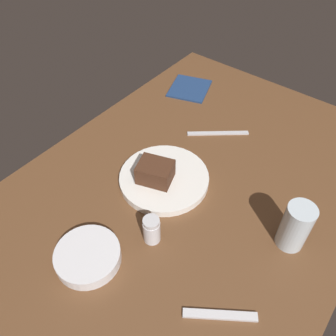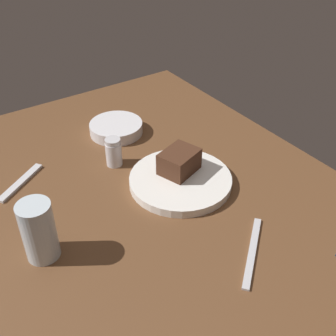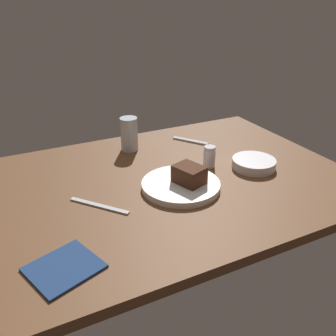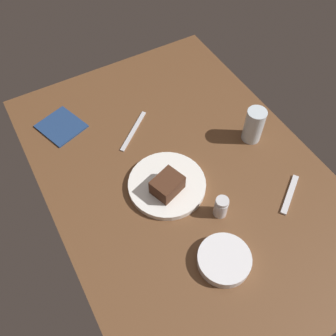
{
  "view_description": "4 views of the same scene",
  "coord_description": "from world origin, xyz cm",
  "px_view_note": "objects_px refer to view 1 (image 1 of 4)",
  "views": [
    {
      "loc": [
        -51.14,
        -32.49,
        74.3
      ],
      "look_at": [
        -1.09,
        6.79,
        7.15
      ],
      "focal_mm": 37.24,
      "sensor_mm": 36.0,
      "label": 1
    },
    {
      "loc": [
        61.17,
        -39.55,
        65.09
      ],
      "look_at": [
        -3.99,
        4.55,
        7.73
      ],
      "focal_mm": 45.19,
      "sensor_mm": 36.0,
      "label": 2
    },
    {
      "loc": [
        44.94,
        93.15,
        58.64
      ],
      "look_at": [
        -0.73,
        1.74,
        7.91
      ],
      "focal_mm": 39.19,
      "sensor_mm": 36.0,
      "label": 3
    },
    {
      "loc": [
        -56.07,
        37.02,
        99.78
      ],
      "look_at": [
        -0.18,
        5.41,
        9.0
      ],
      "focal_mm": 39.11,
      "sensor_mm": 36.0,
      "label": 4
    }
  ],
  "objects_px": {
    "side_bowl": "(88,256)",
    "butter_knife": "(218,133)",
    "dessert_spoon": "(220,315)",
    "folded_napkin": "(190,88)",
    "dessert_plate": "(164,178)",
    "salt_shaker": "(152,230)",
    "water_glass": "(295,226)",
    "chocolate_cake_slice": "(155,172)"
  },
  "relations": [
    {
      "from": "folded_napkin",
      "to": "salt_shaker",
      "type": "bearing_deg",
      "value": -152.35
    },
    {
      "from": "dessert_spoon",
      "to": "chocolate_cake_slice",
      "type": "bearing_deg",
      "value": 114.79
    },
    {
      "from": "butter_knife",
      "to": "dessert_plate",
      "type": "bearing_deg",
      "value": 48.26
    },
    {
      "from": "dessert_plate",
      "to": "butter_knife",
      "type": "xyz_separation_m",
      "value": [
        0.26,
        -0.01,
        -0.01
      ]
    },
    {
      "from": "folded_napkin",
      "to": "chocolate_cake_slice",
      "type": "bearing_deg",
      "value": -155.67
    },
    {
      "from": "side_bowl",
      "to": "folded_napkin",
      "type": "bearing_deg",
      "value": 17.42
    },
    {
      "from": "water_glass",
      "to": "chocolate_cake_slice",
      "type": "bearing_deg",
      "value": 98.57
    },
    {
      "from": "butter_knife",
      "to": "folded_napkin",
      "type": "relative_size",
      "value": 1.32
    },
    {
      "from": "side_bowl",
      "to": "dessert_spoon",
      "type": "distance_m",
      "value": 0.31
    },
    {
      "from": "dessert_plate",
      "to": "folded_napkin",
      "type": "relative_size",
      "value": 1.68
    },
    {
      "from": "dessert_spoon",
      "to": "folded_napkin",
      "type": "distance_m",
      "value": 0.8
    },
    {
      "from": "butter_knife",
      "to": "dessert_spoon",
      "type": "bearing_deg",
      "value": 83.38
    },
    {
      "from": "dessert_plate",
      "to": "side_bowl",
      "type": "xyz_separation_m",
      "value": [
        -0.29,
        -0.01,
        0.01
      ]
    },
    {
      "from": "chocolate_cake_slice",
      "to": "salt_shaker",
      "type": "distance_m",
      "value": 0.17
    },
    {
      "from": "salt_shaker",
      "to": "butter_knife",
      "type": "height_order",
      "value": "salt_shaker"
    },
    {
      "from": "chocolate_cake_slice",
      "to": "salt_shaker",
      "type": "bearing_deg",
      "value": -143.3
    },
    {
      "from": "water_glass",
      "to": "folded_napkin",
      "type": "bearing_deg",
      "value": 56.24
    },
    {
      "from": "water_glass",
      "to": "dessert_spoon",
      "type": "xyz_separation_m",
      "value": [
        -0.25,
        0.03,
        -0.06
      ]
    },
    {
      "from": "chocolate_cake_slice",
      "to": "butter_knife",
      "type": "height_order",
      "value": "chocolate_cake_slice"
    },
    {
      "from": "chocolate_cake_slice",
      "to": "dessert_plate",
      "type": "bearing_deg",
      "value": -27.16
    },
    {
      "from": "dessert_plate",
      "to": "folded_napkin",
      "type": "height_order",
      "value": "dessert_plate"
    },
    {
      "from": "chocolate_cake_slice",
      "to": "side_bowl",
      "type": "height_order",
      "value": "chocolate_cake_slice"
    },
    {
      "from": "chocolate_cake_slice",
      "to": "salt_shaker",
      "type": "height_order",
      "value": "same"
    },
    {
      "from": "chocolate_cake_slice",
      "to": "water_glass",
      "type": "distance_m",
      "value": 0.36
    },
    {
      "from": "salt_shaker",
      "to": "folded_napkin",
      "type": "relative_size",
      "value": 0.51
    },
    {
      "from": "dessert_spoon",
      "to": "butter_knife",
      "type": "distance_m",
      "value": 0.56
    },
    {
      "from": "chocolate_cake_slice",
      "to": "dessert_spoon",
      "type": "distance_m",
      "value": 0.38
    },
    {
      "from": "side_bowl",
      "to": "dessert_spoon",
      "type": "height_order",
      "value": "side_bowl"
    },
    {
      "from": "dessert_plate",
      "to": "water_glass",
      "type": "relative_size",
      "value": 1.93
    },
    {
      "from": "dessert_plate",
      "to": "folded_napkin",
      "type": "bearing_deg",
      "value": 26.83
    },
    {
      "from": "water_glass",
      "to": "butter_knife",
      "type": "height_order",
      "value": "water_glass"
    },
    {
      "from": "salt_shaker",
      "to": "water_glass",
      "type": "xyz_separation_m",
      "value": [
        0.19,
        -0.26,
        0.03
      ]
    },
    {
      "from": "dessert_plate",
      "to": "butter_knife",
      "type": "bearing_deg",
      "value": -2.2
    },
    {
      "from": "salt_shaker",
      "to": "side_bowl",
      "type": "bearing_deg",
      "value": 149.77
    },
    {
      "from": "salt_shaker",
      "to": "butter_knife",
      "type": "relative_size",
      "value": 0.39
    },
    {
      "from": "side_bowl",
      "to": "folded_napkin",
      "type": "distance_m",
      "value": 0.72
    },
    {
      "from": "dessert_spoon",
      "to": "folded_napkin",
      "type": "xyz_separation_m",
      "value": [
        0.61,
        0.52,
        -0.0
      ]
    },
    {
      "from": "side_bowl",
      "to": "folded_napkin",
      "type": "relative_size",
      "value": 1.02
    },
    {
      "from": "salt_shaker",
      "to": "dessert_spoon",
      "type": "height_order",
      "value": "salt_shaker"
    },
    {
      "from": "side_bowl",
      "to": "dessert_plate",
      "type": "bearing_deg",
      "value": 2.82
    },
    {
      "from": "salt_shaker",
      "to": "water_glass",
      "type": "relative_size",
      "value": 0.59
    },
    {
      "from": "side_bowl",
      "to": "butter_knife",
      "type": "relative_size",
      "value": 0.78
    }
  ]
}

